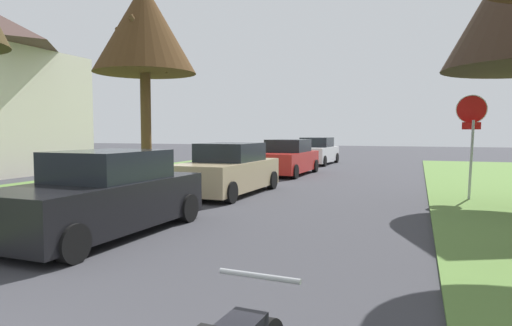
% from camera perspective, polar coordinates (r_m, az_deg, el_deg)
% --- Properties ---
extents(stop_sign_far, '(0.82, 0.75, 2.91)m').
position_cam_1_polar(stop_sign_far, '(13.82, 25.59, 4.47)').
color(stop_sign_far, '#9EA0A5').
rests_on(stop_sign_far, grass_verge_right).
extents(street_tree_left_mid_b, '(3.27, 3.27, 6.63)m').
position_cam_1_polar(street_tree_left_mid_b, '(15.45, -13.94, 16.09)').
color(street_tree_left_mid_b, brown).
rests_on(street_tree_left_mid_b, grass_verge_left).
extents(parked_sedan_black, '(2.08, 4.46, 1.57)m').
position_cam_1_polar(parked_sedan_black, '(8.96, -18.74, -4.00)').
color(parked_sedan_black, black).
rests_on(parked_sedan_black, ground).
extents(parked_sedan_tan, '(2.08, 4.46, 1.57)m').
position_cam_1_polar(parked_sedan_tan, '(14.00, -3.54, -0.97)').
color(parked_sedan_tan, tan).
rests_on(parked_sedan_tan, ground).
extents(parked_sedan_red, '(2.08, 4.46, 1.57)m').
position_cam_1_polar(parked_sedan_red, '(20.27, 3.97, 0.58)').
color(parked_sedan_red, red).
rests_on(parked_sedan_red, ground).
extents(parked_sedan_white, '(2.08, 4.46, 1.57)m').
position_cam_1_polar(parked_sedan_white, '(26.95, 7.63, 1.41)').
color(parked_sedan_white, white).
rests_on(parked_sedan_white, ground).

